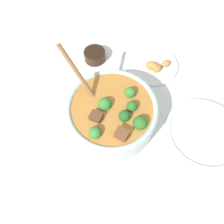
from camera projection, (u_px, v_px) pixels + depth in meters
ground_plane at (112, 122)px, 0.71m from camera, size 4.00×4.00×0.00m
stew_bowl at (112, 113)px, 0.65m from camera, size 0.27×0.30×0.25m
condiment_bowl at (95, 55)px, 0.81m from camera, size 0.08×0.08×0.04m
empty_plate at (204, 132)px, 0.68m from camera, size 0.24×0.24×0.02m
food_plate at (153, 65)px, 0.80m from camera, size 0.19×0.19×0.04m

